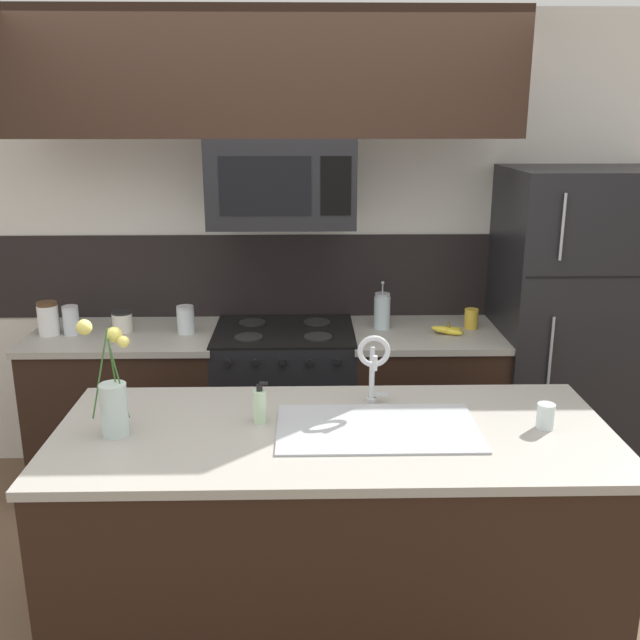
{
  "coord_description": "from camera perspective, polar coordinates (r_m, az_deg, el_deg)",
  "views": [
    {
      "loc": [
        0.12,
        -2.81,
        2.06
      ],
      "look_at": [
        0.18,
        0.27,
        1.16
      ],
      "focal_mm": 40.0,
      "sensor_mm": 36.0,
      "label": 1
    }
  ],
  "objects": [
    {
      "name": "microwave",
      "position": [
        3.71,
        -3.08,
        10.94
      ],
      "size": [
        0.74,
        0.4,
        0.44
      ],
      "color": "black"
    },
    {
      "name": "french_press",
      "position": [
        3.94,
        4.98,
        0.73
      ],
      "size": [
        0.09,
        0.09,
        0.27
      ],
      "color": "silver",
      "rests_on": "back_counter_right"
    },
    {
      "name": "coffee_tin",
      "position": [
        4.02,
        12.0,
        0.11
      ],
      "size": [
        0.08,
        0.08,
        0.11
      ],
      "primitive_type": "cylinder",
      "color": "gold",
      "rests_on": "back_counter_right"
    },
    {
      "name": "stove_range",
      "position": [
        4.04,
        -2.8,
        -7.05
      ],
      "size": [
        0.76,
        0.64,
        0.93
      ],
      "color": "black",
      "rests_on": "ground"
    },
    {
      "name": "rear_partition",
      "position": [
        4.16,
        1.32,
        5.74
      ],
      "size": [
        5.2,
        0.1,
        2.6
      ],
      "primitive_type": "cube",
      "color": "silver",
      "rests_on": "ground"
    },
    {
      "name": "sink_faucet",
      "position": [
        2.86,
        4.3,
        -3.23
      ],
      "size": [
        0.14,
        0.14,
        0.31
      ],
      "color": "#B7BABF",
      "rests_on": "island_counter"
    },
    {
      "name": "back_counter_right",
      "position": [
        4.1,
        8.24,
        -6.96
      ],
      "size": [
        0.83,
        0.65,
        0.91
      ],
      "color": "black",
      "rests_on": "ground"
    },
    {
      "name": "kitchen_sink",
      "position": [
        2.76,
        4.59,
        -9.97
      ],
      "size": [
        0.76,
        0.44,
        0.16
      ],
      "color": "#ADAFB5",
      "rests_on": "island_counter"
    },
    {
      "name": "island_counter",
      "position": [
        2.94,
        1.06,
        -16.8
      ],
      "size": [
        2.1,
        0.89,
        0.91
      ],
      "color": "black",
      "rests_on": "ground"
    },
    {
      "name": "splash_band",
      "position": [
        4.14,
        -2.82,
        3.54
      ],
      "size": [
        3.52,
        0.01,
        0.48
      ],
      "primitive_type": "cube",
      "color": "black",
      "rests_on": "rear_partition"
    },
    {
      "name": "refrigerator",
      "position": [
        4.18,
        19.61,
        -0.92
      ],
      "size": [
        0.84,
        0.74,
        1.79
      ],
      "color": "black",
      "rests_on": "ground"
    },
    {
      "name": "flower_vase",
      "position": [
        2.73,
        -16.23,
        -6.21
      ],
      "size": [
        0.18,
        0.12,
        0.44
      ],
      "color": "silver",
      "rests_on": "island_counter"
    },
    {
      "name": "storage_jar_tall",
      "position": [
        4.08,
        -20.91,
        0.11
      ],
      "size": [
        0.11,
        0.11,
        0.18
      ],
      "color": "silver",
      "rests_on": "back_counter_left"
    },
    {
      "name": "ground_plane",
      "position": [
        3.48,
        -3.09,
        -19.97
      ],
      "size": [
        10.0,
        10.0,
        0.0
      ],
      "primitive_type": "plane",
      "color": "brown"
    },
    {
      "name": "storage_jar_squat",
      "position": [
        3.91,
        -10.7,
        0.03
      ],
      "size": [
        0.09,
        0.09,
        0.15
      ],
      "color": "silver",
      "rests_on": "back_counter_left"
    },
    {
      "name": "storage_jar_medium",
      "position": [
        4.05,
        -19.3,
        -0.02
      ],
      "size": [
        0.09,
        0.09,
        0.16
      ],
      "color": "silver",
      "rests_on": "back_counter_left"
    },
    {
      "name": "upper_cabinet_band",
      "position": [
        3.67,
        -4.73,
        19.01
      ],
      "size": [
        2.54,
        0.34,
        0.6
      ],
      "primitive_type": "cube",
      "color": "black"
    },
    {
      "name": "back_counter_left",
      "position": [
        4.16,
        -14.96,
        -6.99
      ],
      "size": [
        1.01,
        0.65,
        0.91
      ],
      "color": "black",
      "rests_on": "ground"
    },
    {
      "name": "storage_jar_short",
      "position": [
        4.02,
        -15.54,
        -0.12
      ],
      "size": [
        0.11,
        0.11,
        0.11
      ],
      "color": "silver",
      "rests_on": "back_counter_left"
    },
    {
      "name": "dish_soap_bottle",
      "position": [
        2.76,
        -4.83,
        -6.84
      ],
      "size": [
        0.06,
        0.05,
        0.16
      ],
      "color": "beige",
      "rests_on": "island_counter"
    },
    {
      "name": "spare_glass",
      "position": [
        2.84,
        17.6,
        -7.34
      ],
      "size": [
        0.07,
        0.07,
        0.1
      ],
      "color": "silver",
      "rests_on": "island_counter"
    },
    {
      "name": "banana_bunch",
      "position": [
        3.9,
        10.21,
        -0.81
      ],
      "size": [
        0.19,
        0.12,
        0.08
      ],
      "color": "yellow",
      "rests_on": "back_counter_right"
    }
  ]
}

